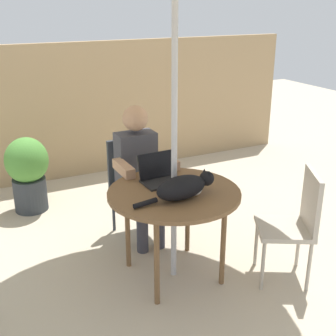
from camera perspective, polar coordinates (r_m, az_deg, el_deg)
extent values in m
plane|color=#BCAD93|center=(3.70, 0.71, -13.24)|extent=(14.00, 14.00, 0.00)
cube|color=tan|center=(5.55, -11.14, 7.09)|extent=(5.74, 0.08, 1.61)
cylinder|color=brown|center=(3.36, 0.76, -3.17)|extent=(1.00, 1.00, 0.03)
cylinder|color=brown|center=(3.85, 2.51, -5.88)|extent=(0.04, 0.04, 0.69)
cylinder|color=brown|center=(3.65, -5.13, -7.58)|extent=(0.04, 0.04, 0.69)
cylinder|color=brown|center=(3.21, -1.43, -11.75)|extent=(0.04, 0.04, 0.69)
cylinder|color=brown|center=(3.44, 6.98, -9.49)|extent=(0.04, 0.04, 0.69)
cylinder|color=#B7B7BC|center=(3.21, 0.80, 4.32)|extent=(0.04, 0.04, 2.33)
cube|color=#33383F|center=(4.09, -3.97, -3.07)|extent=(0.40, 0.40, 0.04)
cube|color=#33383F|center=(4.15, -5.01, 0.84)|extent=(0.40, 0.04, 0.44)
cylinder|color=#33383F|center=(4.38, -2.70, -4.54)|extent=(0.03, 0.03, 0.41)
cylinder|color=#33383F|center=(4.27, -6.90, -5.38)|extent=(0.03, 0.03, 0.41)
cylinder|color=#33383F|center=(3.98, -5.21, -7.31)|extent=(0.03, 0.03, 0.41)
cylinder|color=#33383F|center=(4.10, -0.76, -6.35)|extent=(0.03, 0.03, 0.41)
cube|color=#B2A899|center=(3.57, 14.45, -7.42)|extent=(0.54, 0.54, 0.04)
cube|color=#B2A899|center=(3.51, 17.67, -3.93)|extent=(0.22, 0.37, 0.44)
cylinder|color=#B2A899|center=(3.57, 17.39, -11.80)|extent=(0.03, 0.03, 0.41)
cylinder|color=#B2A899|center=(3.85, 16.15, -9.13)|extent=(0.03, 0.03, 0.41)
cylinder|color=#B2A899|center=(3.79, 11.09, -9.22)|extent=(0.03, 0.03, 0.41)
cylinder|color=#B2A899|center=(3.50, 11.89, -11.97)|extent=(0.03, 0.03, 0.41)
cube|color=#3F3F47|center=(3.98, -4.07, 0.73)|extent=(0.34, 0.20, 0.54)
sphere|color=tan|center=(3.85, -4.16, 6.29)|extent=(0.22, 0.22, 0.22)
cube|color=#383842|center=(3.90, -4.22, -3.15)|extent=(0.12, 0.30, 0.12)
cylinder|color=#383842|center=(3.90, -3.26, -7.62)|extent=(0.10, 0.10, 0.44)
cube|color=#383842|center=(3.96, -2.08, -2.74)|extent=(0.12, 0.30, 0.12)
cylinder|color=#383842|center=(3.95, -1.12, -7.14)|extent=(0.10, 0.10, 0.44)
cube|color=tan|center=(3.70, -5.63, -0.04)|extent=(0.08, 0.32, 0.08)
cube|color=tan|center=(3.85, -0.08, 0.89)|extent=(0.08, 0.32, 0.08)
cube|color=black|center=(3.49, -0.69, -1.82)|extent=(0.31, 0.23, 0.02)
cube|color=black|center=(3.54, -1.48, 0.36)|extent=(0.30, 0.07, 0.20)
cube|color=black|center=(3.55, -1.55, 0.41)|extent=(0.30, 0.07, 0.20)
ellipsoid|color=black|center=(3.20, 1.69, -2.50)|extent=(0.42, 0.24, 0.17)
sphere|color=black|center=(3.32, 4.91, -1.33)|extent=(0.11, 0.11, 0.11)
ellipsoid|color=white|center=(3.28, 3.26, -2.70)|extent=(0.13, 0.13, 0.09)
cylinder|color=black|center=(3.11, -2.88, -4.45)|extent=(0.18, 0.06, 0.04)
cone|color=black|center=(3.28, 5.26, -0.68)|extent=(0.04, 0.04, 0.03)
cone|color=black|center=(3.32, 4.62, -0.37)|extent=(0.04, 0.04, 0.03)
cylinder|color=#33383D|center=(4.88, -16.99, -3.17)|extent=(0.34, 0.34, 0.34)
ellipsoid|color=#4C8C38|center=(4.75, -17.45, 0.94)|extent=(0.43, 0.43, 0.47)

